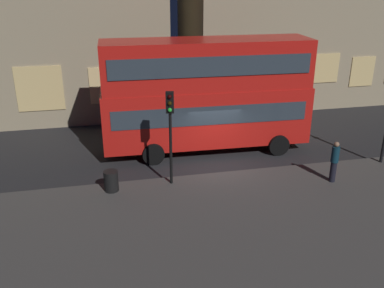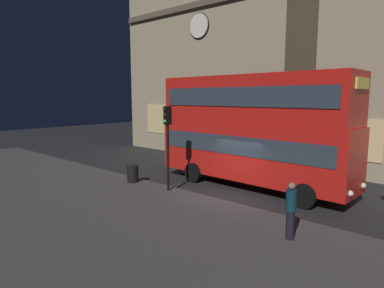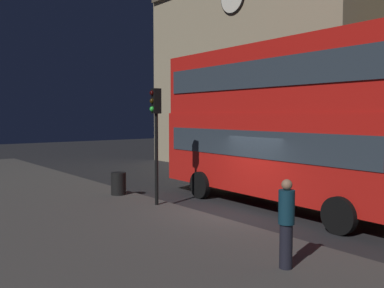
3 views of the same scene
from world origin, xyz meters
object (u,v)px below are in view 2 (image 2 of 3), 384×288
(traffic_light_near_kerb, at_px, (167,130))
(litter_bin, at_px, (133,174))
(pedestrian, at_px, (291,210))
(double_decker_bus, at_px, (251,126))

(traffic_light_near_kerb, bearing_deg, litter_bin, -166.24)
(pedestrian, distance_m, litter_bin, 9.37)
(litter_bin, bearing_deg, double_decker_bus, 36.46)
(traffic_light_near_kerb, distance_m, pedestrian, 7.16)
(pedestrian, bearing_deg, traffic_light_near_kerb, -136.93)
(double_decker_bus, distance_m, litter_bin, 6.57)
(traffic_light_near_kerb, distance_m, litter_bin, 3.50)
(pedestrian, bearing_deg, double_decker_bus, -173.39)
(double_decker_bus, relative_size, traffic_light_near_kerb, 2.58)
(double_decker_bus, height_order, litter_bin, double_decker_bus)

